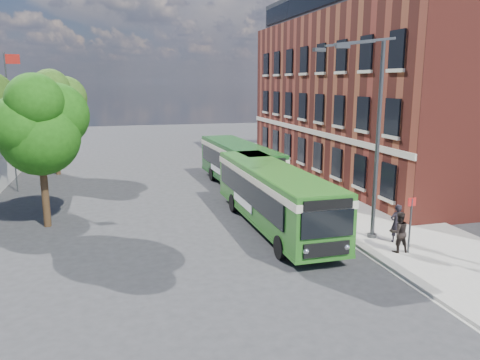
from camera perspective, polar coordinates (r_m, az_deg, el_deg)
name	(u,v)px	position (r m, az deg, el deg)	size (l,w,h in m)	color
ground	(252,236)	(22.39, 1.47, -6.85)	(120.00, 120.00, 0.00)	#2A2A2D
pavement	(317,189)	(31.99, 9.41, -1.12)	(6.00, 48.00, 0.15)	gray
kerb_line	(275,193)	(30.88, 4.25, -1.59)	(0.12, 48.00, 0.01)	beige
brick_office	(383,85)	(38.04, 17.02, 11.05)	(12.10, 26.00, 14.20)	maroon
flagpole	(11,117)	(33.98, -26.13, 6.89)	(0.95, 0.10, 9.00)	#3E4144
street_lamp	(371,137)	(21.46, 15.64, 5.03)	(2.96, 2.38, 9.00)	#3E4144
bus_stop_sign	(410,222)	(20.70, 20.05, -4.78)	(0.35, 0.08, 2.52)	#3E4144
bus_front	(273,191)	(23.35, 4.03, -1.40)	(2.76, 12.31, 3.02)	#27661D
bus_rear	(239,161)	(32.11, -0.13, 2.29)	(3.14, 11.53, 3.02)	#164B18
pedestrian_a	(397,223)	(22.04, 18.55, -5.01)	(0.63, 0.42, 1.73)	black
pedestrian_b	(399,232)	(20.80, 18.79, -6.02)	(0.85, 0.66, 1.74)	black
tree_left	(40,124)	(24.77, -23.18, 6.25)	(4.51, 4.29, 7.61)	#332212
tree_right	(54,104)	(39.03, -21.76, 8.61)	(4.82, 4.58, 8.14)	#332212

